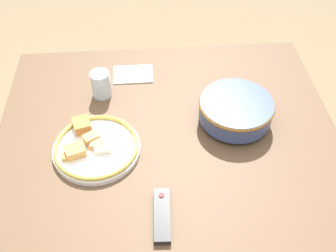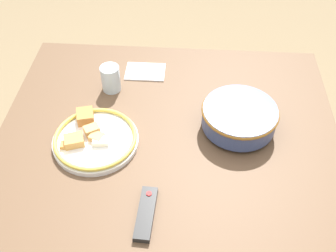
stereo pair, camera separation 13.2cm
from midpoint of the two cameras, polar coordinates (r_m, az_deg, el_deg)
name	(u,v)px [view 2 (the right image)]	position (r m, az deg, el deg)	size (l,w,h in m)	color
ground_plane	(168,249)	(1.98, 1.93, -17.49)	(8.00, 8.00, 0.00)	#7F6B4C
dining_table	(167,159)	(1.39, 2.62, -4.90)	(1.18, 1.09, 0.78)	brown
noodle_bowl	(239,117)	(1.37, 13.03, 1.16)	(0.26, 0.26, 0.09)	#384775
food_plate	(94,138)	(1.33, -7.88, -1.95)	(0.29, 0.29, 0.06)	white
tv_remote	(146,213)	(1.15, 0.11, -12.77)	(0.06, 0.18, 0.02)	black
drinking_glass	(111,78)	(1.50, -5.83, 6.77)	(0.07, 0.07, 0.10)	silver
folded_napkin	(145,72)	(1.60, -0.94, 7.78)	(0.16, 0.11, 0.01)	white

